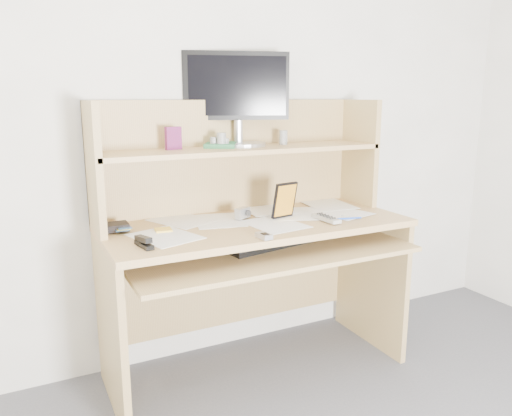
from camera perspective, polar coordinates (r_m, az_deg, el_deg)
name	(u,v)px	position (r m, az deg, el deg)	size (l,w,h in m)	color
back_wall	(228,110)	(2.52, -3.21, 11.11)	(3.60, 0.04, 2.50)	white
desk	(249,230)	(2.39, -0.77, -2.47)	(1.40, 0.70, 1.30)	tan
paper_clutter	(257,221)	(2.30, 0.10, -1.53)	(1.32, 0.54, 0.01)	white
keyboard	(269,243)	(2.28, 1.47, -3.97)	(0.46, 0.24, 0.03)	black
tv_remote	(326,218)	(2.33, 8.01, -1.18)	(0.05, 0.17, 0.02)	#9C9D98
flip_phone	(264,235)	(2.03, 0.90, -3.09)	(0.04, 0.08, 0.02)	#BABABC
stapler	(144,241)	(1.96, -12.69, -3.72)	(0.03, 0.12, 0.04)	black
wallet	(115,227)	(2.22, -15.86, -2.08)	(0.11, 0.09, 0.03)	black
sticky_note_pad	(163,230)	(2.18, -10.55, -2.48)	(0.07, 0.07, 0.01)	yellow
digital_camera	(243,213)	(2.34, -1.55, -0.57)	(0.08, 0.03, 0.05)	#ABACAE
game_case	(285,200)	(2.34, 3.28, 0.90)	(0.12, 0.01, 0.17)	black
blue_pen	(348,218)	(2.37, 10.43, -1.17)	(0.01, 0.01, 0.14)	blue
card_box	(173,138)	(2.29, -9.43, 7.87)	(0.07, 0.02, 0.10)	#A82816
shelf_book	(221,145)	(2.40, -4.02, 7.22)	(0.14, 0.20, 0.02)	#317C56
chip_stack_a	(214,142)	(2.37, -4.87, 7.48)	(0.04, 0.04, 0.05)	black
chip_stack_b	(221,140)	(2.35, -3.98, 7.72)	(0.04, 0.04, 0.07)	silver
chip_stack_c	(225,143)	(2.36, -3.53, 7.43)	(0.03, 0.03, 0.04)	black
chip_stack_d	(283,137)	(2.51, 3.15, 8.05)	(0.04, 0.04, 0.07)	white
monitor	(237,96)	(2.46, -2.19, 12.68)	(0.50, 0.26, 0.45)	#B2B2B7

